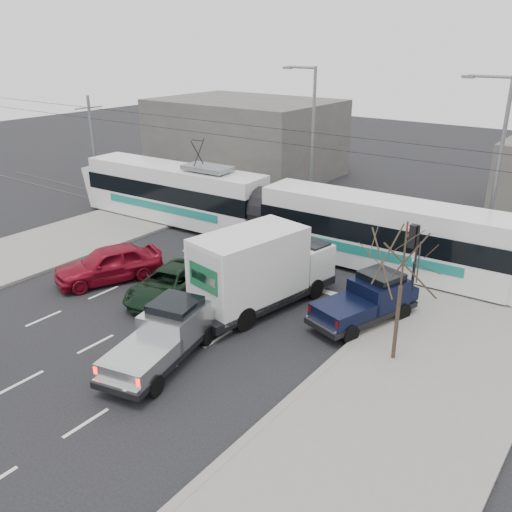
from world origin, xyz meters
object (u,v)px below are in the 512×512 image
Objects in this scene: tram at (265,211)px; green_car at (169,284)px; traffic_signal at (413,248)px; silver_pickup at (166,334)px; street_lamp_near at (495,161)px; box_truck at (260,270)px; red_car at (109,264)px; street_lamp_far at (310,132)px; navy_pickup at (369,299)px; bare_tree at (403,261)px.

green_car is (0.66, -8.08, -1.19)m from tram.
traffic_signal is 10.26m from silver_pickup.
street_lamp_near reaches higher than green_car.
box_truck is 7.54m from red_car.
navy_pickup is at bearing -49.34° from street_lamp_far.
tram is at bearing 94.49° from red_car.
tram is 3.57× the size of box_truck.
silver_pickup is 1.13× the size of navy_pickup.
street_lamp_far is 19.27m from silver_pickup.
red_car reaches higher than green_car.
street_lamp_near is 1.62× the size of silver_pickup.
navy_pickup is 1.05× the size of green_car.
street_lamp_near is 12.87m from box_truck.
red_car is (-1.64, -14.92, -4.28)m from street_lamp_far.
box_truck is at bearing -142.78° from navy_pickup.
traffic_signal is 0.65× the size of silver_pickup.
tram is at bearing 146.41° from bare_tree.
bare_tree is at bearing -88.58° from street_lamp_near.
tram reaches higher than red_car.
bare_tree reaches higher than navy_pickup.
green_car is at bearing -150.00° from traffic_signal.
traffic_signal is 10.34m from green_car.
red_car is at bearing -145.35° from navy_pickup.
traffic_signal reaches higher than green_car.
box_truck is 1.53× the size of green_car.
green_car is at bearing -127.42° from street_lamp_near.
street_lamp_far is at bearing 123.56° from box_truck.
box_truck is at bearing -118.56° from street_lamp_near.
tram is 5.20× the size of red_car.
bare_tree is at bearing -48.88° from street_lamp_far.
green_car is 3.55m from red_car.
street_lamp_far reaches higher than navy_pickup.
box_truck is (4.34, -6.41, -0.15)m from tram.
bare_tree reaches higher than silver_pickup.
tram is at bearing 162.27° from traffic_signal.
traffic_signal is at bearing -96.41° from street_lamp_near.
red_car is at bearing -173.96° from bare_tree.
navy_pickup is at bearing 30.01° from box_truck.
green_car is (-3.68, -1.67, -1.04)m from box_truck.
traffic_signal is 2.73m from navy_pickup.
street_lamp_far reaches higher than box_truck.
tram is at bearing -156.41° from street_lamp_near.
bare_tree is 4.06m from navy_pickup.
traffic_signal is at bearing -20.58° from tram.
box_truck reaches higher than green_car.
street_lamp_far reaches higher than tram.
street_lamp_far is 1.92× the size of green_car.
navy_pickup is at bearing 9.71° from green_car.
green_car is at bearing -173.86° from bare_tree.
traffic_signal reaches higher than silver_pickup.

